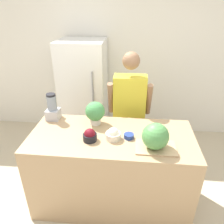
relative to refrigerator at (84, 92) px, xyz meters
The scene contains 11 objects.
wall_back 0.84m from the refrigerator, 32.15° to the left, with size 8.00×0.06×2.60m.
counter_island 1.52m from the refrigerator, 66.45° to the right, with size 1.72×0.79×0.93m.
refrigerator is the anchor object (origin of this frame).
person 1.00m from the refrigerator, 41.29° to the right, with size 0.56×0.26×1.64m.
cutting_board 1.85m from the refrigerator, 56.15° to the right, with size 0.38×0.25×0.01m.
watermelon 1.86m from the refrigerator, 56.69° to the right, with size 0.25×0.25×0.25m.
bowl_cherries 1.52m from the refrigerator, 75.35° to the right, with size 0.14×0.14×0.13m.
bowl_cream 1.55m from the refrigerator, 66.70° to the right, with size 0.15×0.15×0.13m.
bowl_small_blue 1.59m from the refrigerator, 61.02° to the right, with size 0.10×0.10×0.05m.
blender 1.10m from the refrigerator, 96.75° to the right, with size 0.15×0.15×0.32m.
potted_plant 1.23m from the refrigerator, 71.36° to the right, with size 0.22×0.22×0.27m.
Camera 1 is at (0.19, -1.50, 2.19)m, focal length 35.00 mm.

